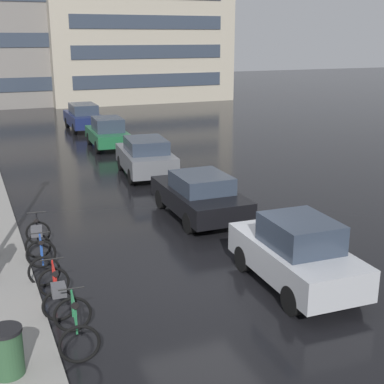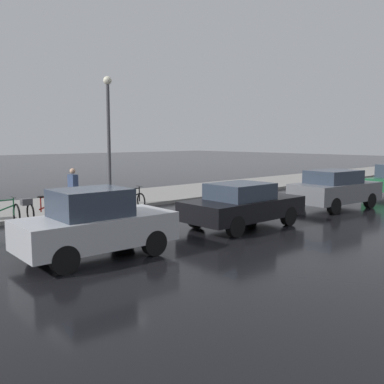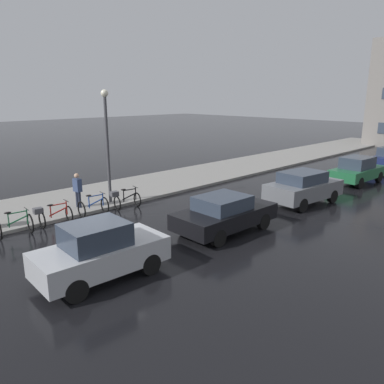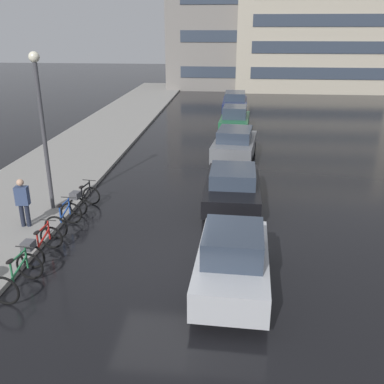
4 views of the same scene
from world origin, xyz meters
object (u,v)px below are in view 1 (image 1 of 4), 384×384
object	(u,v)px
bicycle_nearest	(76,327)
car_silver	(296,253)
bicycle_farthest	(38,236)
trash_bin	(7,355)
bicycle_second	(57,291)
car_black	(200,195)
car_navy	(83,117)
car_green	(108,133)
bicycle_third	(43,261)
car_grey	(146,157)

from	to	relation	value
bicycle_nearest	car_silver	distance (m)	5.25
bicycle_farthest	trash_bin	bearing A→B (deg)	-102.47
bicycle_second	bicycle_farthest	distance (m)	3.44
car_silver	trash_bin	xyz separation A→B (m)	(-6.46, -1.15, -0.32)
bicycle_nearest	car_black	bearing A→B (deg)	49.13
bicycle_nearest	bicycle_second	xyz separation A→B (m)	(-0.10, 1.48, 0.06)
bicycle_second	car_navy	world-z (taller)	car_navy
car_green	car_navy	size ratio (longest dim) A/B	0.95
car_black	trash_bin	distance (m)	9.20
car_black	car_navy	size ratio (longest dim) A/B	0.98
car_black	car_green	world-z (taller)	car_green
bicycle_farthest	trash_bin	size ratio (longest dim) A/B	1.42
bicycle_nearest	bicycle_farthest	xyz separation A→B (m)	(-0.04, 4.92, 0.08)
bicycle_second	bicycle_nearest	bearing A→B (deg)	-86.05
car_navy	car_black	bearing A→B (deg)	-90.28
bicycle_farthest	car_black	world-z (taller)	car_black
bicycle_third	car_black	bearing A→B (deg)	26.16
bicycle_third	trash_bin	size ratio (longest dim) A/B	1.22
car_silver	car_navy	world-z (taller)	car_silver
bicycle_nearest	bicycle_third	distance (m)	3.38
car_silver	car_grey	distance (m)	11.17
bicycle_nearest	car_grey	bearing A→B (deg)	65.87
bicycle_second	car_navy	bearing A→B (deg)	76.64
car_navy	trash_bin	size ratio (longest dim) A/B	4.35
car_silver	car_green	world-z (taller)	car_silver
bicycle_third	car_grey	bearing A→B (deg)	57.18
bicycle_second	trash_bin	world-z (taller)	trash_bin
car_green	car_navy	xyz separation A→B (m)	(0.01, 6.04, 0.04)
trash_bin	car_silver	bearing A→B (deg)	10.05
bicycle_third	trash_bin	distance (m)	4.13
car_silver	car_grey	xyz separation A→B (m)	(0.05, 11.17, -0.00)
bicycle_nearest	bicycle_third	size ratio (longest dim) A/B	1.01
bicycle_nearest	bicycle_second	distance (m)	1.48
bicycle_nearest	car_grey	size ratio (longest dim) A/B	0.30
bicycle_third	car_green	bearing A→B (deg)	69.83
bicycle_farthest	car_green	world-z (taller)	car_green
bicycle_second	car_black	size ratio (longest dim) A/B	0.35
car_silver	car_black	xyz separation A→B (m)	(-0.03, 5.43, -0.08)
bicycle_nearest	car_black	xyz separation A→B (m)	(5.17, 5.98, 0.32)
bicycle_second	car_green	size ratio (longest dim) A/B	0.35
bicycle_nearest	bicycle_farthest	size ratio (longest dim) A/B	0.87
bicycle_third	car_navy	bearing A→B (deg)	75.39
bicycle_third	car_silver	distance (m)	6.05
trash_bin	bicycle_third	bearing A→B (deg)	74.18
bicycle_farthest	trash_bin	distance (m)	5.65
bicycle_nearest	bicycle_second	bearing A→B (deg)	93.95
bicycle_second	car_navy	distance (m)	23.23
bicycle_nearest	bicycle_third	bearing A→B (deg)	92.27
car_silver	car_black	world-z (taller)	car_silver
car_silver	car_grey	world-z (taller)	car_silver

